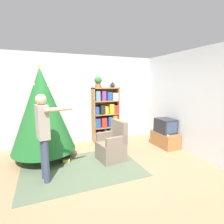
% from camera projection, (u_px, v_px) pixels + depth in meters
% --- Properties ---
extents(ground_plane, '(14.00, 14.00, 0.00)m').
position_uv_depth(ground_plane, '(102.00, 169.00, 3.67)').
color(ground_plane, '#9E7A56').
extents(wall_back, '(8.00, 0.10, 2.60)m').
position_uv_depth(wall_back, '(80.00, 99.00, 5.23)').
color(wall_back, silver).
rests_on(wall_back, ground_plane).
extents(wall_right, '(0.10, 8.00, 2.60)m').
position_uv_depth(wall_right, '(193.00, 103.00, 4.34)').
color(wall_right, silver).
rests_on(wall_right, ground_plane).
extents(area_rug, '(2.43, 1.62, 0.01)m').
position_uv_depth(area_rug, '(82.00, 168.00, 3.69)').
color(area_rug, '#56664C').
rests_on(area_rug, ground_plane).
extents(bookshelf, '(0.81, 0.31, 1.65)m').
position_uv_depth(bookshelf, '(106.00, 116.00, 5.38)').
color(bookshelf, '#A8703D').
rests_on(bookshelf, ground_plane).
extents(tv_stand, '(0.45, 0.81, 0.40)m').
position_uv_depth(tv_stand, '(165.00, 139.00, 4.98)').
color(tv_stand, '#996638').
rests_on(tv_stand, ground_plane).
extents(television, '(0.43, 0.54, 0.39)m').
position_uv_depth(television, '(165.00, 126.00, 4.91)').
color(television, '#28282D').
rests_on(television, tv_stand).
extents(game_remote, '(0.04, 0.12, 0.02)m').
position_uv_depth(game_remote, '(167.00, 135.00, 4.67)').
color(game_remote, white).
rests_on(game_remote, tv_stand).
extents(christmas_tree, '(1.43, 1.43, 2.20)m').
position_uv_depth(christmas_tree, '(42.00, 110.00, 4.00)').
color(christmas_tree, '#4C3323').
rests_on(christmas_tree, ground_plane).
extents(armchair, '(0.64, 0.64, 0.92)m').
position_uv_depth(armchair, '(112.00, 146.00, 4.09)').
color(armchair, '#7A6B5B').
rests_on(armchair, ground_plane).
extents(standing_person, '(0.69, 0.46, 1.60)m').
position_uv_depth(standing_person, '(44.00, 131.00, 3.10)').
color(standing_person, '#38425B').
rests_on(standing_person, ground_plane).
extents(potted_plant, '(0.22, 0.22, 0.33)m').
position_uv_depth(potted_plant, '(98.00, 81.00, 5.12)').
color(potted_plant, '#935B38').
rests_on(potted_plant, bookshelf).
extents(table_lamp, '(0.20, 0.20, 0.18)m').
position_uv_depth(table_lamp, '(112.00, 84.00, 5.31)').
color(table_lamp, '#473828').
rests_on(table_lamp, bookshelf).
extents(book_pile_near_tree, '(0.22, 0.17, 0.11)m').
position_uv_depth(book_pile_near_tree, '(66.00, 160.00, 3.99)').
color(book_pile_near_tree, '#5B899E').
rests_on(book_pile_near_tree, ground_plane).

